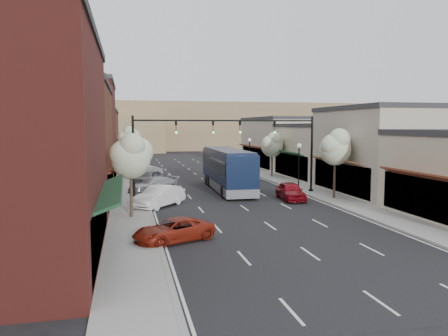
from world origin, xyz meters
TOP-DOWN VIEW (x-y plane):
  - ground at (0.00, 0.00)m, footprint 160.00×160.00m
  - sidewalk_left at (-8.40, 18.50)m, footprint 2.80×73.00m
  - sidewalk_right at (8.40, 18.50)m, footprint 2.80×73.00m
  - curb_left at (-7.00, 18.50)m, footprint 0.25×73.00m
  - curb_right at (7.00, 18.50)m, footprint 0.25×73.00m
  - bldg_left_midnear at (-14.23, 6.00)m, footprint 10.14×14.10m
  - bldg_left_midfar at (-14.24, 20.00)m, footprint 10.14×14.10m
  - bldg_left_far at (-14.22, 36.00)m, footprint 10.14×18.10m
  - bldg_right_midnear at (13.72, 6.00)m, footprint 9.14×12.10m
  - bldg_right_midfar at (13.70, 18.00)m, footprint 9.14×12.10m
  - bldg_right_far at (13.71, 32.00)m, footprint 9.14×16.10m
  - hill_far at (0.00, 90.00)m, footprint 120.00×30.00m
  - hill_near at (-25.00, 78.00)m, footprint 50.00×20.00m
  - signal_mast_right at (5.62, 8.00)m, footprint 8.22×0.46m
  - signal_mast_left at (-5.62, 8.00)m, footprint 8.22×0.46m
  - tree_right_near at (8.35, 3.94)m, footprint 2.85×2.65m
  - tree_right_far at (8.35, 19.94)m, footprint 2.85×2.65m
  - tree_left_near at (-8.25, -0.06)m, footprint 2.85×2.65m
  - tree_left_far at (-8.25, 25.94)m, footprint 2.85×2.65m
  - lamp_post_near at (7.80, 10.50)m, footprint 0.44×0.44m
  - lamp_post_far at (7.80, 28.00)m, footprint 0.44×0.44m
  - coach_bus at (0.80, 11.17)m, footprint 3.11×12.90m
  - red_hatchback at (4.68, 4.60)m, footprint 2.15×4.53m
  - parked_car_a at (-6.20, -6.35)m, footprint 4.86×3.66m
  - parked_car_b at (-6.20, 3.90)m, footprint 4.42×4.86m
  - parked_car_c at (-6.20, 11.20)m, footprint 5.25×4.12m
  - parked_car_d at (-6.20, 17.47)m, footprint 3.90×4.39m
  - parked_car_e at (-6.20, 24.48)m, footprint 4.02×2.59m

SIDE VIEW (x-z plane):
  - ground at x=0.00m, z-range 0.00..0.00m
  - curb_left at x=-7.00m, z-range -0.01..0.16m
  - curb_right at x=7.00m, z-range -0.01..0.16m
  - sidewalk_left at x=-8.40m, z-range 0.00..0.15m
  - sidewalk_right at x=8.40m, z-range 0.00..0.15m
  - parked_car_a at x=-6.20m, z-range 0.00..1.23m
  - parked_car_e at x=-6.20m, z-range 0.00..1.25m
  - parked_car_c at x=-6.20m, z-range 0.00..1.42m
  - parked_car_d at x=-6.20m, z-range 0.00..1.44m
  - red_hatchback at x=4.68m, z-range 0.00..1.50m
  - parked_car_b at x=-6.20m, z-range 0.00..1.61m
  - coach_bus at x=0.80m, z-range 0.07..4.00m
  - lamp_post_near at x=7.80m, z-range 0.79..5.23m
  - lamp_post_far at x=7.80m, z-range 0.79..5.23m
  - bldg_right_midfar at x=13.70m, z-range -0.03..6.37m
  - bldg_right_far at x=13.71m, z-range -0.04..7.36m
  - bldg_right_midnear at x=13.72m, z-range -0.04..7.86m
  - tree_right_far at x=8.35m, z-range 1.28..6.70m
  - hill_near at x=-25.00m, z-range 0.00..8.00m
  - bldg_left_far at x=-14.22m, z-range -0.04..8.36m
  - tree_left_near at x=-8.25m, z-range 1.38..7.07m
  - tree_right_near at x=8.35m, z-range 1.47..7.43m
  - tree_left_far at x=-8.25m, z-range 1.54..7.67m
  - signal_mast_right at x=5.62m, z-range 1.12..8.12m
  - signal_mast_left at x=-5.62m, z-range 1.12..8.12m
  - bldg_left_midnear at x=-14.23m, z-range -0.04..9.36m
  - bldg_left_midfar at x=-14.24m, z-range -0.05..10.85m
  - hill_far at x=0.00m, z-range 0.00..12.00m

